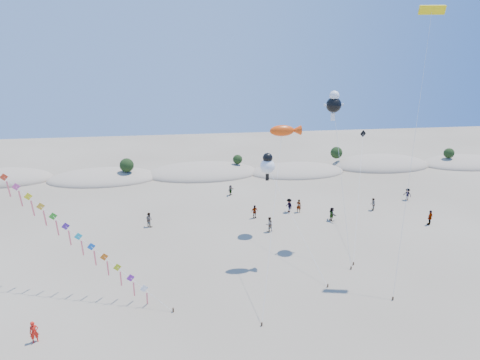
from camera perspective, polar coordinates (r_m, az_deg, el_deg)
name	(u,v)px	position (r m, az deg, el deg)	size (l,w,h in m)	color
dune_ridge	(209,173)	(67.71, -4.47, 0.99)	(145.30, 11.49, 5.57)	tan
fish_kite	(285,131)	(36.72, 6.48, 6.95)	(5.43, 10.72, 13.30)	#3F2D1E
cartoon_kite_low	(268,165)	(43.71, 3.94, 2.19)	(3.85, 12.97, 9.20)	#3F2D1E
cartoon_kite_high	(334,103)	(41.04, 13.21, 10.56)	(2.00, 7.19, 16.00)	#3F2D1E
parafoil_kite	(431,18)	(37.86, 25.52, 20.09)	(4.69, 6.19, 23.15)	#3F2D1E
dark_kite	(360,170)	(46.82, 16.75, 1.40)	(6.03, 12.45, 10.73)	#3F2D1E
flyer_foreground	(34,332)	(33.39, -27.24, -18.67)	(0.60, 0.39, 1.64)	red
beachgoers	(306,208)	(51.16, 9.32, -3.95)	(35.81, 14.66, 1.83)	slate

